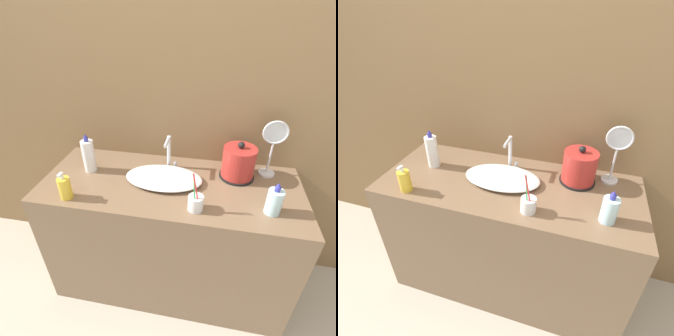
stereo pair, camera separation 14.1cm
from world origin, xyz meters
TOP-DOWN VIEW (x-y plane):
  - ground_plane at (0.00, 0.00)m, footprint 12.00×12.00m
  - wall_back at (0.00, 0.61)m, footprint 6.00×0.04m
  - vanity_counter at (0.00, 0.30)m, footprint 1.45×0.59m
  - sink_basin at (-0.04, 0.31)m, footprint 0.43×0.26m
  - faucet at (-0.03, 0.45)m, footprint 0.06×0.13m
  - electric_kettle at (0.37, 0.43)m, footprint 0.20×0.20m
  - toothbrush_cup at (0.16, 0.11)m, footprint 0.08×0.08m
  - lotion_bottle at (-0.50, 0.07)m, footprint 0.06×0.06m
  - shampoo_bottle at (0.52, 0.15)m, footprint 0.07×0.07m
  - mouthwash_bottle at (-0.49, 0.34)m, footprint 0.07×0.07m
  - vanity_mirror at (0.54, 0.50)m, footprint 0.14×0.09m

SIDE VIEW (x-z plane):
  - ground_plane at x=0.00m, z-range 0.00..0.00m
  - vanity_counter at x=0.00m, z-range 0.00..0.83m
  - sink_basin at x=-0.04m, z-range 0.83..0.88m
  - toothbrush_cup at x=0.16m, z-range 0.76..0.98m
  - lotion_bottle at x=-0.50m, z-range 0.81..0.97m
  - shampoo_bottle at x=0.52m, z-range 0.81..0.98m
  - electric_kettle at x=0.37m, z-range 0.81..1.03m
  - mouthwash_bottle at x=-0.49m, z-range 0.81..1.05m
  - faucet at x=-0.03m, z-range 0.84..1.05m
  - vanity_mirror at x=0.54m, z-range 0.86..1.19m
  - wall_back at x=0.00m, z-range 0.00..2.60m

